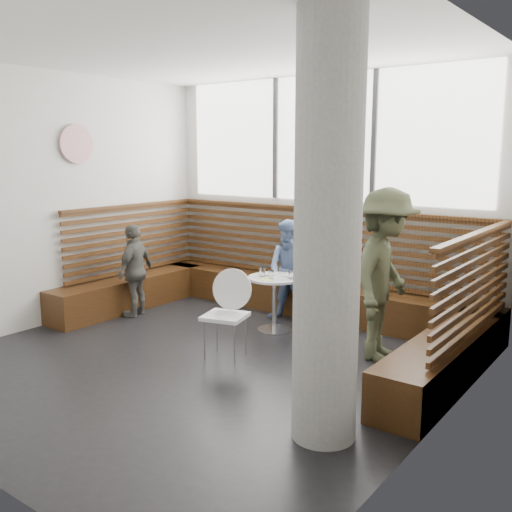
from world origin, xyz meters
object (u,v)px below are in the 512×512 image
Objects in this scene: concrete_column at (328,234)px; cafe_table at (275,292)px; adult_man at (385,275)px; child_back at (291,272)px; cafe_chair at (229,306)px; child_left at (135,270)px.

cafe_table is at bearing 133.06° from concrete_column.
adult_man is (1.48, -0.10, 0.43)m from cafe_table.
child_back is at bearing 128.09° from concrete_column.
cafe_table is at bearing 81.37° from cafe_chair.
concrete_column is 4.11m from child_left.
child_back is (-1.53, 0.55, -0.25)m from adult_man.
child_left reaches higher than cafe_table.
cafe_table is at bearing 90.17° from child_left.
concrete_column reaches higher than child_back.
child_left is (-1.85, -1.01, -0.05)m from child_back.
cafe_table is 1.99m from child_left.
child_left is at bearing -163.64° from cafe_table.
concrete_column is 1.74× the size of adult_man.
child_left is (-3.38, -0.46, -0.29)m from adult_man.
child_back is 1.07× the size of child_left.
adult_man reaches higher than cafe_table.
child_back is at bearing 102.45° from child_left.
adult_man is 1.37× the size of child_back.
concrete_column reaches higher than adult_man.
adult_man reaches higher than child_left.
adult_man is 1.47× the size of child_left.
cafe_chair is at bearing 60.97° from child_left.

